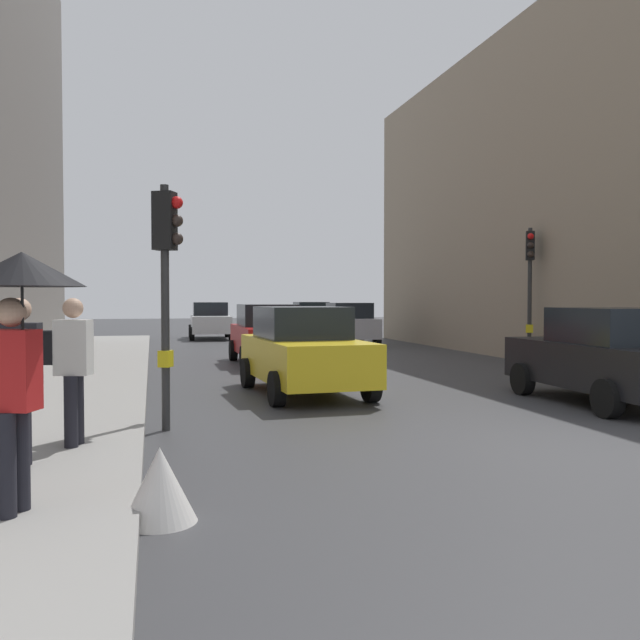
{
  "coord_description": "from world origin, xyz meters",
  "views": [
    {
      "loc": [
        -5.47,
        -7.36,
        1.92
      ],
      "look_at": [
        -1.93,
        6.74,
        1.46
      ],
      "focal_mm": 37.63,
      "sensor_mm": 36.0,
      "label": 1
    }
  ],
  "objects_px": {
    "car_red_sedan": "(269,334)",
    "car_white_compact": "(210,321)",
    "traffic_light_mid_street": "(530,270)",
    "pedestrian_with_umbrella": "(19,309)",
    "traffic_light_near_right": "(166,262)",
    "pedestrian_with_black_backpack": "(70,362)",
    "car_dark_suv": "(607,356)",
    "car_green_estate": "(310,318)",
    "car_silver_hatchback": "(348,324)",
    "pedestrian_in_dark_coat": "(20,375)",
    "warning_sign_triangle": "(160,485)",
    "car_yellow_taxi": "(304,351)"
  },
  "relations": [
    {
      "from": "car_dark_suv",
      "to": "car_red_sedan",
      "type": "relative_size",
      "value": 1.01
    },
    {
      "from": "car_white_compact",
      "to": "pedestrian_in_dark_coat",
      "type": "relative_size",
      "value": 2.41
    },
    {
      "from": "car_dark_suv",
      "to": "warning_sign_triangle",
      "type": "xyz_separation_m",
      "value": [
        -7.98,
        -4.66,
        -0.55
      ]
    },
    {
      "from": "traffic_light_near_right",
      "to": "car_silver_hatchback",
      "type": "distance_m",
      "value": 18.85
    },
    {
      "from": "car_green_estate",
      "to": "warning_sign_triangle",
      "type": "bearing_deg",
      "value": -105.71
    },
    {
      "from": "traffic_light_mid_street",
      "to": "car_silver_hatchback",
      "type": "height_order",
      "value": "traffic_light_mid_street"
    },
    {
      "from": "car_red_sedan",
      "to": "car_yellow_taxi",
      "type": "distance_m",
      "value": 6.43
    },
    {
      "from": "car_red_sedan",
      "to": "car_white_compact",
      "type": "xyz_separation_m",
      "value": [
        -0.61,
        13.12,
        0.0
      ]
    },
    {
      "from": "car_yellow_taxi",
      "to": "pedestrian_with_black_backpack",
      "type": "bearing_deg",
      "value": -129.98
    },
    {
      "from": "traffic_light_mid_street",
      "to": "car_red_sedan",
      "type": "xyz_separation_m",
      "value": [
        -7.39,
        2.06,
        -1.88
      ]
    },
    {
      "from": "car_white_compact",
      "to": "pedestrian_with_black_backpack",
      "type": "bearing_deg",
      "value": -98.67
    },
    {
      "from": "car_red_sedan",
      "to": "pedestrian_in_dark_coat",
      "type": "height_order",
      "value": "pedestrian_in_dark_coat"
    },
    {
      "from": "pedestrian_in_dark_coat",
      "to": "car_white_compact",
      "type": "bearing_deg",
      "value": 80.82
    },
    {
      "from": "car_yellow_taxi",
      "to": "pedestrian_with_umbrella",
      "type": "distance_m",
      "value": 8.39
    },
    {
      "from": "car_green_estate",
      "to": "warning_sign_triangle",
      "type": "relative_size",
      "value": 6.56
    },
    {
      "from": "car_red_sedan",
      "to": "pedestrian_with_umbrella",
      "type": "distance_m",
      "value": 14.45
    },
    {
      "from": "pedestrian_with_umbrella",
      "to": "car_green_estate",
      "type": "bearing_deg",
      "value": 72.3
    },
    {
      "from": "car_white_compact",
      "to": "pedestrian_with_umbrella",
      "type": "relative_size",
      "value": 1.99
    },
    {
      "from": "car_green_estate",
      "to": "car_white_compact",
      "type": "bearing_deg",
      "value": -157.99
    },
    {
      "from": "traffic_light_near_right",
      "to": "car_green_estate",
      "type": "relative_size",
      "value": 0.84
    },
    {
      "from": "pedestrian_with_umbrella",
      "to": "pedestrian_with_black_backpack",
      "type": "distance_m",
      "value": 2.71
    },
    {
      "from": "traffic_light_mid_street",
      "to": "car_silver_hatchback",
      "type": "distance_m",
      "value": 10.07
    },
    {
      "from": "car_dark_suv",
      "to": "pedestrian_with_umbrella",
      "type": "height_order",
      "value": "pedestrian_with_umbrella"
    },
    {
      "from": "traffic_light_mid_street",
      "to": "traffic_light_near_right",
      "type": "relative_size",
      "value": 1.12
    },
    {
      "from": "pedestrian_with_black_backpack",
      "to": "warning_sign_triangle",
      "type": "bearing_deg",
      "value": -68.83
    },
    {
      "from": "car_green_estate",
      "to": "car_silver_hatchback",
      "type": "height_order",
      "value": "same"
    },
    {
      "from": "car_red_sedan",
      "to": "pedestrian_with_umbrella",
      "type": "bearing_deg",
      "value": -107.75
    },
    {
      "from": "traffic_light_mid_street",
      "to": "pedestrian_with_black_backpack",
      "type": "distance_m",
      "value": 14.87
    },
    {
      "from": "car_silver_hatchback",
      "to": "car_yellow_taxi",
      "type": "distance_m",
      "value": 14.76
    },
    {
      "from": "pedestrian_with_black_backpack",
      "to": "warning_sign_triangle",
      "type": "xyz_separation_m",
      "value": [
        1.01,
        -2.61,
        -0.84
      ]
    },
    {
      "from": "traffic_light_mid_street",
      "to": "traffic_light_near_right",
      "type": "xyz_separation_m",
      "value": [
        -10.53,
        -7.57,
        -0.29
      ]
    },
    {
      "from": "car_red_sedan",
      "to": "car_dark_suv",
      "type": "bearing_deg",
      "value": -62.63
    },
    {
      "from": "traffic_light_mid_street",
      "to": "pedestrian_in_dark_coat",
      "type": "relative_size",
      "value": 2.26
    },
    {
      "from": "traffic_light_mid_street",
      "to": "traffic_light_near_right",
      "type": "distance_m",
      "value": 12.97
    },
    {
      "from": "car_silver_hatchback",
      "to": "warning_sign_triangle",
      "type": "xyz_separation_m",
      "value": [
        -7.96,
        -21.17,
        -0.55
      ]
    },
    {
      "from": "car_dark_suv",
      "to": "traffic_light_mid_street",
      "type": "bearing_deg",
      "value": 68.91
    },
    {
      "from": "pedestrian_in_dark_coat",
      "to": "pedestrian_with_umbrella",
      "type": "bearing_deg",
      "value": -80.02
    },
    {
      "from": "car_silver_hatchback",
      "to": "pedestrian_with_umbrella",
      "type": "distance_m",
      "value": 23.06
    },
    {
      "from": "car_silver_hatchback",
      "to": "pedestrian_with_black_backpack",
      "type": "xyz_separation_m",
      "value": [
        -8.97,
        -18.56,
        0.29
      ]
    },
    {
      "from": "traffic_light_mid_street",
      "to": "car_dark_suv",
      "type": "xyz_separation_m",
      "value": [
        -2.7,
        -7.0,
        -1.88
      ]
    },
    {
      "from": "car_silver_hatchback",
      "to": "warning_sign_triangle",
      "type": "bearing_deg",
      "value": -110.61
    },
    {
      "from": "car_dark_suv",
      "to": "car_red_sedan",
      "type": "height_order",
      "value": "same"
    },
    {
      "from": "traffic_light_near_right",
      "to": "pedestrian_with_black_backpack",
      "type": "height_order",
      "value": "traffic_light_near_right"
    },
    {
      "from": "traffic_light_mid_street",
      "to": "pedestrian_with_umbrella",
      "type": "distance_m",
      "value": 16.61
    },
    {
      "from": "traffic_light_mid_street",
      "to": "car_dark_suv",
      "type": "bearing_deg",
      "value": -111.09
    },
    {
      "from": "car_white_compact",
      "to": "pedestrian_with_black_backpack",
      "type": "distance_m",
      "value": 24.51
    },
    {
      "from": "traffic_light_near_right",
      "to": "car_dark_suv",
      "type": "bearing_deg",
      "value": 4.14
    },
    {
      "from": "car_yellow_taxi",
      "to": "warning_sign_triangle",
      "type": "xyz_separation_m",
      "value": [
        -2.92,
        -7.3,
        -0.55
      ]
    },
    {
      "from": "traffic_light_mid_street",
      "to": "car_white_compact",
      "type": "xyz_separation_m",
      "value": [
        -8.0,
        15.18,
        -1.88
      ]
    },
    {
      "from": "traffic_light_near_right",
      "to": "car_silver_hatchback",
      "type": "xyz_separation_m",
      "value": [
        7.81,
        17.08,
        -1.58
      ]
    }
  ]
}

